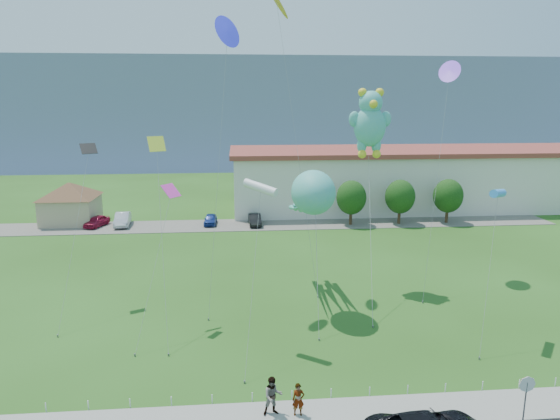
# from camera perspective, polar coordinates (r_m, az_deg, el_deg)

# --- Properties ---
(ground) EXTENTS (160.00, 160.00, 0.00)m
(ground) POSITION_cam_1_polar(r_m,az_deg,el_deg) (28.16, 3.21, -19.28)
(ground) COLOR #244914
(ground) RESTS_ON ground
(sidewalk) EXTENTS (80.00, 2.50, 0.10)m
(sidewalk) POSITION_cam_1_polar(r_m,az_deg,el_deg) (25.86, 4.13, -22.36)
(sidewalk) COLOR gray
(sidewalk) RESTS_ON ground
(parking_strip) EXTENTS (70.00, 6.00, 0.06)m
(parking_strip) POSITION_cam_1_polar(r_m,az_deg,el_deg) (60.63, -1.42, -1.66)
(parking_strip) COLOR #59544C
(parking_strip) RESTS_ON ground
(hill_ridge) EXTENTS (160.00, 50.00, 25.00)m
(hill_ridge) POSITION_cam_1_polar(r_m,az_deg,el_deg) (143.76, -3.56, 11.51)
(hill_ridge) COLOR slate
(hill_ridge) RESTS_ON ground
(pavilion) EXTENTS (9.20, 9.20, 5.00)m
(pavilion) POSITION_cam_1_polar(r_m,az_deg,el_deg) (66.06, -22.87, 1.19)
(pavilion) COLOR tan
(pavilion) RESTS_ON ground
(warehouse) EXTENTS (61.00, 15.00, 8.20)m
(warehouse) POSITION_cam_1_polar(r_m,az_deg,el_deg) (74.62, 18.50, 3.58)
(warehouse) COLOR beige
(warehouse) RESTS_ON ground
(stop_sign) EXTENTS (0.80, 0.07, 2.50)m
(stop_sign) POSITION_cam_1_polar(r_m,az_deg,el_deg) (26.77, 26.35, -17.83)
(stop_sign) COLOR slate
(stop_sign) RESTS_ON ground
(rope_fence) EXTENTS (26.05, 0.05, 0.50)m
(rope_fence) POSITION_cam_1_polar(r_m,az_deg,el_deg) (26.94, 3.62, -20.27)
(rope_fence) COLOR white
(rope_fence) RESTS_ON ground
(tree_near) EXTENTS (3.60, 3.60, 5.47)m
(tree_near) POSITION_cam_1_polar(r_m,az_deg,el_deg) (60.35, 8.15, 1.42)
(tree_near) COLOR #3F2B19
(tree_near) RESTS_ON ground
(tree_mid) EXTENTS (3.60, 3.60, 5.47)m
(tree_mid) POSITION_cam_1_polar(r_m,az_deg,el_deg) (61.97, 13.56, 1.49)
(tree_mid) COLOR #3F2B19
(tree_mid) RESTS_ON ground
(tree_far) EXTENTS (3.60, 3.60, 5.47)m
(tree_far) POSITION_cam_1_polar(r_m,az_deg,el_deg) (64.11, 18.66, 1.53)
(tree_far) COLOR #3F2B19
(tree_far) RESTS_ON ground
(pedestrian_left) EXTENTS (0.59, 0.40, 1.61)m
(pedestrian_left) POSITION_cam_1_polar(r_m,az_deg,el_deg) (25.32, 2.11, -20.83)
(pedestrian_left) COLOR gray
(pedestrian_left) RESTS_ON sidewalk
(pedestrian_right) EXTENTS (1.03, 0.85, 1.92)m
(pedestrian_right) POSITION_cam_1_polar(r_m,az_deg,el_deg) (25.27, -0.82, -20.48)
(pedestrian_right) COLOR gray
(pedestrian_right) RESTS_ON sidewalk
(parked_car_red) EXTENTS (2.72, 4.10, 1.30)m
(parked_car_red) POSITION_cam_1_polar(r_m,az_deg,el_deg) (63.24, -20.22, -1.21)
(parked_car_red) COLOR maroon
(parked_car_red) RESTS_ON parking_strip
(parked_car_silver) EXTENTS (2.08, 4.79, 1.53)m
(parked_car_silver) POSITION_cam_1_polar(r_m,az_deg,el_deg) (62.71, -17.56, -1.02)
(parked_car_silver) COLOR #B9B8BF
(parked_car_silver) RESTS_ON parking_strip
(parked_car_blue) EXTENTS (1.56, 3.68, 1.24)m
(parked_car_blue) POSITION_cam_1_polar(r_m,az_deg,el_deg) (60.96, -7.95, -1.07)
(parked_car_blue) COLOR navy
(parked_car_blue) RESTS_ON parking_strip
(parked_car_black) EXTENTS (1.55, 4.08, 1.33)m
(parked_car_black) POSITION_cam_1_polar(r_m,az_deg,el_deg) (60.20, -2.90, -1.09)
(parked_car_black) COLOR black
(parked_car_black) RESTS_ON parking_strip
(octopus_kite) EXTENTS (3.05, 10.94, 10.17)m
(octopus_kite) POSITION_cam_1_polar(r_m,az_deg,el_deg) (35.23, 3.56, 1.33)
(octopus_kite) COLOR #44AAA6
(octopus_kite) RESTS_ON ground
(teddy_bear_kite) EXTENTS (3.34, 9.41, 15.70)m
(teddy_bear_kite) POSITION_cam_1_polar(r_m,az_deg,el_deg) (39.70, 10.25, 9.93)
(teddy_bear_kite) COLOR #44AAA6
(teddy_bear_kite) RESTS_ON ground
(small_kite_yellow) EXTENTS (1.77, 7.17, 12.38)m
(small_kite_yellow) POSITION_cam_1_polar(r_m,az_deg,el_deg) (33.80, -13.79, 4.83)
(small_kite_yellow) COLOR yellow
(small_kite_yellow) RESTS_ON ground
(small_kite_black) EXTENTS (1.65, 7.39, 11.81)m
(small_kite_black) POSITION_cam_1_polar(r_m,az_deg,el_deg) (38.22, -21.36, 4.45)
(small_kite_black) COLOR black
(small_kite_black) RESTS_ON ground
(small_kite_purple) EXTENTS (4.95, 8.17, 17.83)m
(small_kite_purple) POSITION_cam_1_polar(r_m,az_deg,el_deg) (44.64, 18.74, 14.28)
(small_kite_purple) COLOR #7535D6
(small_kite_purple) RESTS_ON ground
(small_kite_cyan) EXTENTS (2.28, 4.44, 9.67)m
(small_kite_cyan) POSITION_cam_1_polar(r_m,az_deg,el_deg) (33.21, 23.65, 1.63)
(small_kite_cyan) COLOR #3593EF
(small_kite_cyan) RESTS_ON ground
(small_kite_orange) EXTENTS (3.75, 5.01, 22.84)m
(small_kite_orange) POSITION_cam_1_polar(r_m,az_deg,el_deg) (40.33, -0.24, 22.04)
(small_kite_orange) COLOR yellow
(small_kite_orange) RESTS_ON ground
(small_kite_blue) EXTENTS (2.61, 4.51, 20.07)m
(small_kite_blue) POSITION_cam_1_polar(r_m,az_deg,el_deg) (36.04, -6.10, 18.91)
(small_kite_blue) COLOR #262BDB
(small_kite_blue) RESTS_ON ground
(small_kite_white) EXTENTS (1.46, 5.98, 10.21)m
(small_kite_white) POSITION_cam_1_polar(r_m,az_deg,el_deg) (29.31, -2.26, 2.42)
(small_kite_white) COLOR white
(small_kite_white) RESTS_ON ground
(small_kite_pink) EXTENTS (2.62, 5.49, 9.49)m
(small_kite_pink) POSITION_cam_1_polar(r_m,az_deg,el_deg) (32.82, -12.73, 0.40)
(small_kite_pink) COLOR #F937B6
(small_kite_pink) RESTS_ON ground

